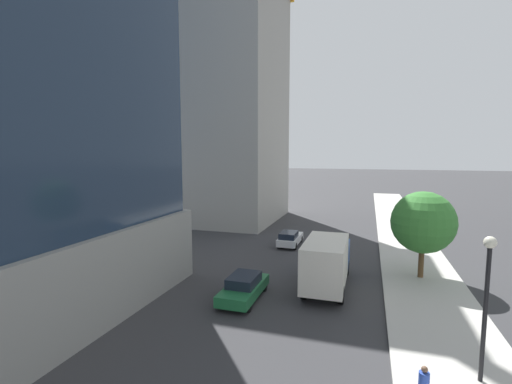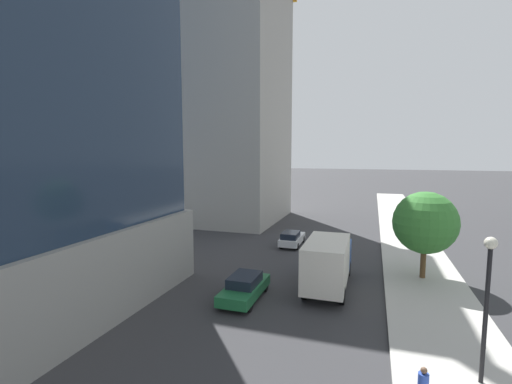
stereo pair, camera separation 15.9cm
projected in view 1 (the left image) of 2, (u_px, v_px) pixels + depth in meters
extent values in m
cube|color=#B2AFA8|center=(441.00, 326.00, 17.65)|extent=(5.11, 120.00, 0.15)
cube|color=#9E9B93|center=(218.00, 94.00, 45.46)|extent=(15.28, 14.98, 32.39)
cube|color=gold|center=(240.00, 43.00, 39.33)|extent=(0.90, 0.90, 41.43)
cylinder|color=black|center=(485.00, 315.00, 13.03)|extent=(0.16, 0.16, 5.12)
sphere|color=silver|center=(490.00, 242.00, 12.73)|extent=(0.44, 0.44, 0.44)
cylinder|color=brown|center=(421.00, 261.00, 24.34)|extent=(0.36, 0.36, 2.25)
sphere|color=#387F33|center=(423.00, 222.00, 24.04)|extent=(4.20, 4.20, 4.20)
cube|color=silver|center=(290.00, 239.00, 33.42)|extent=(1.71, 4.23, 0.61)
cube|color=#19212D|center=(289.00, 235.00, 32.65)|extent=(1.44, 2.14, 0.53)
cylinder|color=black|center=(286.00, 238.00, 35.03)|extent=(0.22, 0.63, 0.63)
cylinder|color=black|center=(301.00, 239.00, 34.58)|extent=(0.22, 0.63, 0.63)
cylinder|color=black|center=(279.00, 245.00, 32.31)|extent=(0.22, 0.63, 0.63)
cylinder|color=black|center=(295.00, 246.00, 31.86)|extent=(0.22, 0.63, 0.63)
cube|color=#1E6638|center=(244.00, 290.00, 21.05)|extent=(1.87, 4.54, 0.61)
cube|color=#19212D|center=(244.00, 280.00, 21.01)|extent=(1.57, 2.25, 0.57)
cylinder|color=black|center=(240.00, 283.00, 22.79)|extent=(0.22, 0.66, 0.66)
cylinder|color=black|center=(264.00, 286.00, 22.29)|extent=(0.22, 0.66, 0.66)
cylinder|color=black|center=(221.00, 302.00, 19.87)|extent=(0.22, 0.66, 0.66)
cylinder|color=black|center=(248.00, 306.00, 19.37)|extent=(0.22, 0.66, 0.66)
cube|color=#1E4799|center=(331.00, 253.00, 25.40)|extent=(2.44, 2.05, 1.81)
cube|color=silver|center=(325.00, 262.00, 21.81)|extent=(2.44, 5.12, 2.69)
cylinder|color=black|center=(316.00, 265.00, 25.83)|extent=(0.30, 1.03, 1.03)
cylinder|color=black|center=(347.00, 268.00, 25.19)|extent=(0.30, 1.03, 1.03)
cylinder|color=black|center=(304.00, 291.00, 21.08)|extent=(0.30, 1.03, 1.03)
cylinder|color=black|center=(341.00, 295.00, 20.43)|extent=(0.30, 1.03, 1.03)
cylinder|color=#2D4CB2|center=(424.00, 381.00, 11.60)|extent=(0.34, 0.34, 0.60)
sphere|color=brown|center=(425.00, 369.00, 11.56)|extent=(0.21, 0.21, 0.21)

